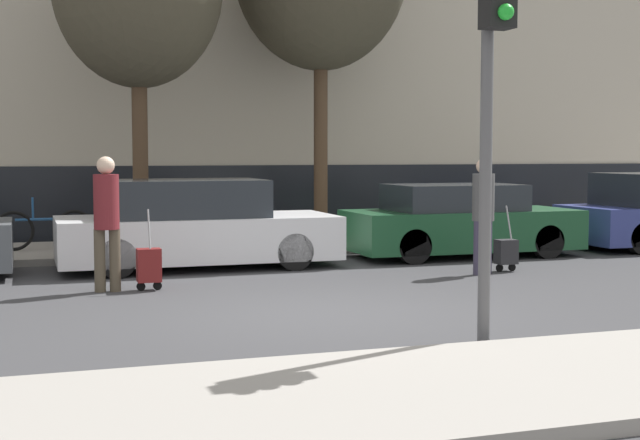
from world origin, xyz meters
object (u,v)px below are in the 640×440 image
object	(u,v)px
trolley_left	(149,265)
pedestrian_right	(483,208)
parked_car_2	(460,222)
parked_bicycle	(44,230)
trolley_right	(506,252)
pedestrian_left	(107,215)
parked_car_1	(195,227)
traffic_light	(493,62)

from	to	relation	value
trolley_left	pedestrian_right	size ratio (longest dim) A/B	0.62
parked_car_2	parked_bicycle	world-z (taller)	parked_car_2
parked_car_2	trolley_right	world-z (taller)	parked_car_2
parked_car_2	parked_bicycle	xyz separation A→B (m)	(-7.14, 2.36, -0.13)
parked_car_2	parked_bicycle	bearing A→B (deg)	161.74
pedestrian_left	trolley_right	xyz separation A→B (m)	(6.17, 0.10, -0.74)
parked_car_1	trolley_left	size ratio (longest dim) A/B	4.02
pedestrian_left	parked_bicycle	xyz separation A→B (m)	(-0.71, 4.52, -0.56)
parked_car_2	pedestrian_right	xyz separation A→B (m)	(-0.77, -2.25, 0.40)
parked_car_2	pedestrian_left	world-z (taller)	pedestrian_left
parked_car_1	parked_bicycle	xyz separation A→B (m)	(-2.30, 2.38, -0.18)
parked_bicycle	traffic_light	bearing A→B (deg)	-67.47
pedestrian_right	traffic_light	distance (m)	5.58
pedestrian_left	trolley_left	world-z (taller)	pedestrian_left
trolley_left	pedestrian_right	xyz separation A→B (m)	(5.11, -0.01, 0.68)
pedestrian_left	trolley_left	bearing A→B (deg)	179.93
traffic_light	pedestrian_right	bearing A→B (deg)	61.86
parked_car_1	trolley_right	distance (m)	5.03
pedestrian_right	parked_car_1	bearing A→B (deg)	-48.24
trolley_left	parked_bicycle	size ratio (longest dim) A/B	0.63
parked_car_1	traffic_light	world-z (taller)	traffic_light
trolley_left	parked_car_1	bearing A→B (deg)	64.78
pedestrian_left	pedestrian_right	world-z (taller)	pedestrian_left
pedestrian_left	parked_bicycle	world-z (taller)	pedestrian_left
pedestrian_right	trolley_right	distance (m)	0.90
parked_car_1	pedestrian_right	bearing A→B (deg)	-28.65
traffic_light	parked_bicycle	bearing A→B (deg)	112.53
parked_car_1	parked_car_2	bearing A→B (deg)	0.32
pedestrian_right	trolley_right	size ratio (longest dim) A/B	1.71
pedestrian_left	parked_car_2	bearing A→B (deg)	-154.14
parked_car_2	trolley_left	size ratio (longest dim) A/B	3.75
trolley_left	trolley_right	size ratio (longest dim) A/B	1.07
traffic_light	pedestrian_left	bearing A→B (deg)	123.37
traffic_light	trolley_left	bearing A→B (deg)	118.92
trolley_left	pedestrian_right	world-z (taller)	pedestrian_right
parked_car_2	parked_bicycle	size ratio (longest dim) A/B	2.36
pedestrian_left	pedestrian_right	bearing A→B (deg)	-173.61
parked_bicycle	trolley_right	bearing A→B (deg)	-32.71
parked_car_1	parked_car_2	distance (m)	4.84
parked_car_2	traffic_light	distance (m)	7.96
pedestrian_right	pedestrian_left	bearing A→B (deg)	-20.42
pedestrian_left	traffic_light	world-z (taller)	traffic_light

